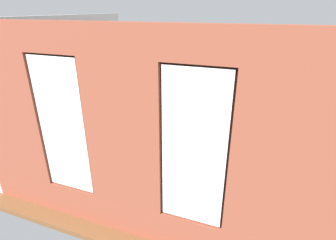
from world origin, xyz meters
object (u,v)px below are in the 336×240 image
potted_plant_by_left_couch (259,127)px  potted_plant_foreground_right (132,93)px  couch_left (274,162)px  potted_plant_mid_room_small (226,124)px  tv_flatscreen (87,107)px  candle_jar (170,130)px  media_console (90,130)px  remote_silver (164,126)px  potted_plant_near_tv (80,139)px  coffee_table (168,131)px  couch_by_window (130,186)px  potted_plant_corner_near_left (283,115)px  remote_gray (182,128)px  table_plant_small (153,125)px  cup_ceramic (168,127)px  potted_plant_between_couches (206,188)px  papasan_chair (202,114)px

potted_plant_by_left_couch → potted_plant_foreground_right: potted_plant_foreground_right is taller
couch_left → potted_plant_mid_room_small: bearing=-132.5°
couch_left → potted_plant_foreground_right: (4.40, -1.90, 0.49)m
potted_plant_mid_room_small → tv_flatscreen: bearing=19.3°
candle_jar → media_console: media_console is taller
remote_silver → potted_plant_near_tv: bearing=-146.0°
media_console → couch_left: bearing=-179.5°
tv_flatscreen → coffee_table: bearing=-164.6°
couch_by_window → candle_jar: couch_by_window is taller
potted_plant_mid_room_small → potted_plant_corner_near_left: (-1.39, -0.78, 0.15)m
couch_left → potted_plant_by_left_couch: bearing=-163.6°
media_console → potted_plant_foreground_right: potted_plant_foreground_right is taller
media_console → couch_by_window: bearing=140.9°
remote_gray → tv_flatscreen: bearing=111.6°
table_plant_small → potted_plant_corner_near_left: size_ratio=0.19×
potted_plant_by_left_couch → couch_left: bearing=105.3°
cup_ceramic → potted_plant_by_left_couch: 2.42m
coffee_table → potted_plant_mid_room_small: bearing=-155.2°
potted_plant_by_left_couch → potted_plant_mid_room_small: bearing=19.0°
table_plant_small → potted_plant_foreground_right: (1.41, -1.50, 0.29)m
remote_gray → potted_plant_between_couches: (-1.20, 2.46, 0.17)m
remote_silver → papasan_chair: size_ratio=0.15×
potted_plant_near_tv → coffee_table: bearing=-132.6°
table_plant_small → remote_gray: size_ratio=1.17×
remote_silver → potted_plant_near_tv: size_ratio=0.14×
couch_left → remote_gray: size_ratio=11.99×
table_plant_small → media_console: size_ratio=0.16×
coffee_table → papasan_chair: size_ratio=1.06×
remote_gray → media_console: bearing=111.7°
media_console → potted_plant_near_tv: potted_plant_near_tv is taller
potted_plant_near_tv → candle_jar: bearing=-136.7°
coffee_table → tv_flatscreen: (2.06, 0.57, 0.59)m
media_console → potted_plant_corner_near_left: size_ratio=1.17×
couch_by_window → coffee_table: bearing=-86.7°
coffee_table → table_plant_small: (0.37, 0.13, 0.16)m
potted_plant_corner_near_left → couch_left: bearing=85.6°
couch_by_window → coffee_table: 2.36m
potted_plant_foreground_right → tv_flatscreen: bearing=81.7°
papasan_chair → potted_plant_corner_near_left: potted_plant_corner_near_left is taller
couch_left → tv_flatscreen: 4.73m
cup_ceramic → potted_plant_near_tv: size_ratio=0.08×
tv_flatscreen → potted_plant_near_tv: 1.25m
couch_by_window → potted_plant_by_left_couch: (-2.09, -3.28, 0.11)m
couch_left → remote_silver: 2.86m
coffee_table → papasan_chair: bearing=-113.3°
media_console → potted_plant_near_tv: bearing=117.3°
couch_left → tv_flatscreen: size_ratio=1.90×
remote_silver → table_plant_small: bearing=-149.4°
media_console → potted_plant_foreground_right: (-0.28, -1.94, 0.53)m
coffee_table → cup_ceramic: 0.10m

